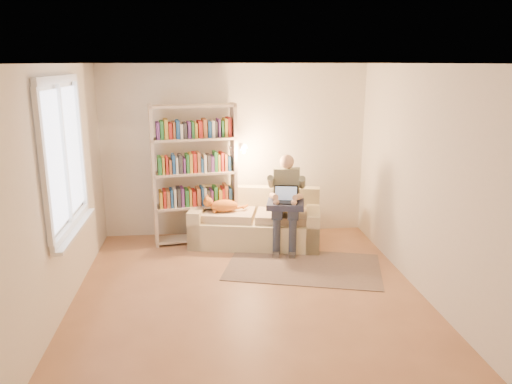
{
  "coord_description": "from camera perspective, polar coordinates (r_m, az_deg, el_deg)",
  "views": [
    {
      "loc": [
        -0.49,
        -5.25,
        2.61
      ],
      "look_at": [
        0.19,
        1.0,
        0.97
      ],
      "focal_mm": 35.0,
      "sensor_mm": 36.0,
      "label": 1
    }
  ],
  "objects": [
    {
      "name": "bookshelf",
      "position": [
        7.3,
        -7.03,
        2.82
      ],
      "size": [
        1.39,
        0.48,
        2.05
      ],
      "rotation": [
        0.0,
        0.0,
        0.14
      ],
      "color": "beige",
      "rests_on": "floor"
    },
    {
      "name": "laptop",
      "position": [
        6.98,
        3.15,
        -0.67
      ],
      "size": [
        0.38,
        0.34,
        0.28
      ],
      "rotation": [
        0.0,
        0.0,
        -0.21
      ],
      "color": "black",
      "rests_on": "blanket"
    },
    {
      "name": "blanket",
      "position": [
        7.0,
        3.14,
        -1.43
      ],
      "size": [
        0.59,
        0.52,
        0.08
      ],
      "primitive_type": "cube",
      "rotation": [
        0.0,
        0.0,
        -0.21
      ],
      "color": "#252A42",
      "rests_on": "person"
    },
    {
      "name": "window",
      "position": [
        5.78,
        -20.66,
        1.29
      ],
      "size": [
        0.12,
        1.52,
        1.69
      ],
      "color": "white",
      "rests_on": "wall_left"
    },
    {
      "name": "wall_front",
      "position": [
        3.31,
        2.82,
        -8.76
      ],
      "size": [
        4.0,
        0.02,
        2.6
      ],
      "primitive_type": "cube",
      "color": "silver",
      "rests_on": "floor"
    },
    {
      "name": "rug",
      "position": [
        6.66,
        5.43,
        -8.52
      ],
      "size": [
        2.23,
        1.66,
        0.01
      ],
      "primitive_type": "cube",
      "rotation": [
        0.0,
        0.0,
        -0.27
      ],
      "color": "#7B6759",
      "rests_on": "floor"
    },
    {
      "name": "wall_back",
      "position": [
        7.63,
        -2.43,
        4.7
      ],
      "size": [
        4.0,
        0.02,
        2.6
      ],
      "primitive_type": "cube",
      "color": "silver",
      "rests_on": "floor"
    },
    {
      "name": "floor",
      "position": [
        5.88,
        -0.8,
        -11.74
      ],
      "size": [
        4.5,
        4.5,
        0.0
      ],
      "primitive_type": "plane",
      "color": "#9C6947",
      "rests_on": "ground"
    },
    {
      "name": "person",
      "position": [
        7.1,
        3.46,
        -0.56
      ],
      "size": [
        0.48,
        0.65,
        1.35
      ],
      "rotation": [
        0.0,
        0.0,
        -0.21
      ],
      "color": "slate",
      "rests_on": "sofa"
    },
    {
      "name": "wall_left",
      "position": [
        5.62,
        -21.61,
        0.06
      ],
      "size": [
        0.02,
        4.5,
        2.6
      ],
      "primitive_type": "cube",
      "color": "silver",
      "rests_on": "floor"
    },
    {
      "name": "sofa",
      "position": [
        7.4,
        -0.03,
        -3.68
      ],
      "size": [
        2.0,
        1.21,
        0.79
      ],
      "rotation": [
        0.0,
        0.0,
        -0.21
      ],
      "color": "beige",
      "rests_on": "floor"
    },
    {
      "name": "cat",
      "position": [
        7.26,
        -3.68,
        -1.51
      ],
      "size": [
        0.61,
        0.29,
        0.22
      ],
      "rotation": [
        0.0,
        0.0,
        -0.21
      ],
      "color": "orange",
      "rests_on": "sofa"
    },
    {
      "name": "ceiling",
      "position": [
        5.27,
        -0.91,
        14.48
      ],
      "size": [
        4.0,
        4.5,
        0.02
      ],
      "primitive_type": "cube",
      "color": "white",
      "rests_on": "wall_back"
    },
    {
      "name": "wall_right",
      "position": [
        5.95,
        18.69,
        1.1
      ],
      "size": [
        0.02,
        4.5,
        2.6
      ],
      "primitive_type": "cube",
      "color": "silver",
      "rests_on": "floor"
    }
  ]
}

